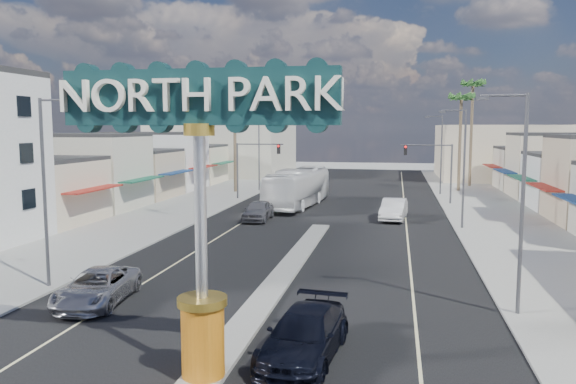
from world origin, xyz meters
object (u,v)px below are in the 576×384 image
at_px(streetlight_r_mid, 462,162).
at_px(traffic_signal_left, 254,160).
at_px(streetlight_l_near, 47,183).
at_px(car_parked_right, 394,209).
at_px(car_parked_left, 258,210).
at_px(streetlight_l_mid, 196,159).
at_px(palm_left_far, 234,94).
at_px(palm_right_far, 473,90).
at_px(suv_right, 305,335).
at_px(gateway_sign, 200,187).
at_px(city_bus, 298,188).
at_px(suv_left, 97,287).
at_px(streetlight_r_near, 519,193).
at_px(streetlight_l_far, 260,149).
at_px(streetlight_r_far, 440,150).
at_px(palm_right_mid, 461,102).
at_px(traffic_signal_right, 433,162).

bearing_deg(streetlight_r_mid, traffic_signal_left, 144.50).
height_order(traffic_signal_left, streetlight_l_near, streetlight_l_near).
bearing_deg(car_parked_right, car_parked_left, -161.64).
height_order(traffic_signal_left, streetlight_l_mid, streetlight_l_mid).
xyz_separation_m(palm_left_far, palm_right_far, (28.00, 12.00, 0.89)).
height_order(palm_left_far, palm_right_far, palm_right_far).
bearing_deg(suv_right, gateway_sign, -135.28).
height_order(traffic_signal_left, city_bus, traffic_signal_left).
bearing_deg(traffic_signal_left, palm_right_far, 36.67).
distance_m(suv_right, city_bus, 36.15).
bearing_deg(suv_left, city_bus, 77.49).
relative_size(streetlight_r_near, car_parked_right, 1.68).
relative_size(streetlight_r_mid, palm_left_far, 0.69).
bearing_deg(palm_left_far, streetlight_r_mid, -40.48).
bearing_deg(city_bus, streetlight_l_mid, -118.26).
bearing_deg(streetlight_l_near, suv_right, -23.76).
xyz_separation_m(traffic_signal_left, streetlight_r_mid, (19.62, -13.99, 0.79)).
distance_m(gateway_sign, palm_right_far, 62.20).
distance_m(suv_left, suv_right, 10.62).
relative_size(traffic_signal_left, suv_left, 1.13).
bearing_deg(streetlight_r_mid, streetlight_l_far, 133.48).
bearing_deg(suv_right, car_parked_right, 90.49).
height_order(gateway_sign, car_parked_left, gateway_sign).
xyz_separation_m(streetlight_r_mid, car_parked_right, (-4.93, 3.44, -4.19)).
height_order(streetlight_r_mid, palm_right_far, palm_right_far).
bearing_deg(streetlight_l_far, palm_right_far, 21.46).
relative_size(streetlight_l_mid, palm_left_far, 0.69).
xyz_separation_m(gateway_sign, streetlight_r_far, (10.43, 50.02, -0.86)).
bearing_deg(palm_right_mid, suv_left, -112.80).
bearing_deg(city_bus, palm_left_far, 138.54).
xyz_separation_m(suv_right, city_bus, (-6.46, 35.55, 1.04)).
height_order(palm_right_mid, city_bus, palm_right_mid).
bearing_deg(car_parked_left, gateway_sign, -80.23).
bearing_deg(streetlight_l_near, city_bus, 77.26).
bearing_deg(streetlight_l_near, palm_right_far, 63.94).
bearing_deg(palm_right_far, traffic_signal_right, -107.90).
height_order(gateway_sign, suv_right, gateway_sign).
height_order(gateway_sign, palm_right_mid, palm_right_mid).
xyz_separation_m(traffic_signal_left, streetlight_l_mid, (-1.25, -13.99, 0.79)).
height_order(streetlight_r_far, city_bus, streetlight_r_far).
height_order(palm_right_far, suv_right, palm_right_far).
xyz_separation_m(gateway_sign, palm_right_far, (15.00, 60.02, 6.46)).
bearing_deg(suv_left, palm_right_mid, 60.78).
xyz_separation_m(palm_left_far, suv_left, (5.93, -41.75, -10.76)).
distance_m(streetlight_r_far, car_parked_right, 19.66).
xyz_separation_m(streetlight_r_far, car_parked_right, (-4.93, -18.56, -4.19)).
height_order(traffic_signal_left, streetlight_l_far, streetlight_l_far).
distance_m(streetlight_l_far, car_parked_right, 24.82).
bearing_deg(palm_right_far, car_parked_right, -108.40).
bearing_deg(traffic_signal_right, streetlight_l_near, -119.99).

